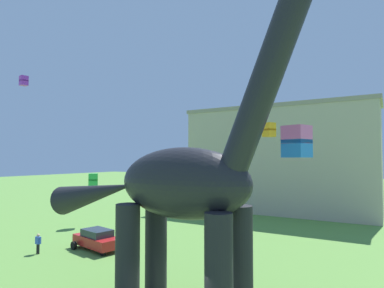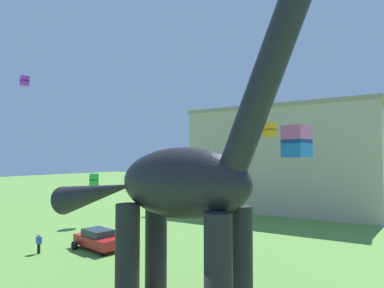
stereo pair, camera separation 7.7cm
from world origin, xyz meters
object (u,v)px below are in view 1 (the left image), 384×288
kite_mid_left (297,142)px  dinosaur_sculpture (181,183)px  parked_sedan_left (97,239)px  kite_near_high (269,130)px  person_watching_child (38,242)px  kite_near_low (202,169)px  kite_far_right (93,180)px  kite_mid_center (24,81)px

kite_mid_left → dinosaur_sculpture: bearing=-155.8°
dinosaur_sculpture → kite_mid_left: dinosaur_sculpture is taller
parked_sedan_left → kite_near_high: bearing=33.5°
person_watching_child → kite_near_high: bearing=-16.4°
kite_near_high → kite_near_low: size_ratio=0.41×
parked_sedan_left → kite_far_right: kite_far_right is taller
person_watching_child → kite_far_right: bearing=71.9°
kite_mid_left → kite_near_low: bearing=162.1°
dinosaur_sculpture → parked_sedan_left: dinosaur_sculpture is taller
kite_near_low → kite_mid_center: bearing=-172.2°
parked_sedan_left → person_watching_child: (-2.89, -2.99, 0.08)m
person_watching_child → kite_mid_left: size_ratio=1.04×
person_watching_child → kite_near_high: (14.86, 7.91, 8.15)m
kite_near_high → person_watching_child: bearing=-152.0°
person_watching_child → parked_sedan_left: bearing=1.5°
parked_sedan_left → person_watching_child: 4.15m
parked_sedan_left → kite_far_right: (-7.52, 6.38, 3.92)m
dinosaur_sculpture → kite_mid_center: 17.31m
kite_near_low → kite_far_right: 19.18m
kite_mid_left → kite_near_high: bearing=115.1°
parked_sedan_left → kite_far_right: 10.61m
kite_near_high → kite_near_low: bearing=-107.8°
kite_near_low → kite_mid_left: bearing=-17.9°
parked_sedan_left → kite_mid_center: (-4.53, -3.35, 12.11)m
person_watching_child → kite_far_right: 11.13m
kite_near_high → kite_far_right: 20.01m
kite_near_high → kite_mid_center: 18.87m
person_watching_child → kite_near_low: 14.05m
kite_mid_left → parked_sedan_left: bearing=168.3°
person_watching_child → kite_mid_center: bearing=148.1°
parked_sedan_left → kite_near_high: (11.97, 4.93, 8.22)m
kite_mid_center → kite_near_low: bearing=7.8°
person_watching_child → kite_mid_left: kite_mid_left is taller
kite_mid_left → kite_far_right: bearing=157.5°
kite_near_high → parked_sedan_left: bearing=-157.6°
parked_sedan_left → kite_near_high: size_ratio=4.40×
person_watching_child → kite_near_low: (12.83, 1.61, 5.50)m
dinosaur_sculpture → kite_far_right: (-18.65, 11.76, -1.12)m
dinosaur_sculpture → parked_sedan_left: bearing=158.6°
kite_far_right → kite_near_high: bearing=-4.3°
dinosaur_sculpture → kite_mid_left: (4.69, 2.10, 1.87)m
person_watching_child → kite_mid_center: kite_mid_center is taller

